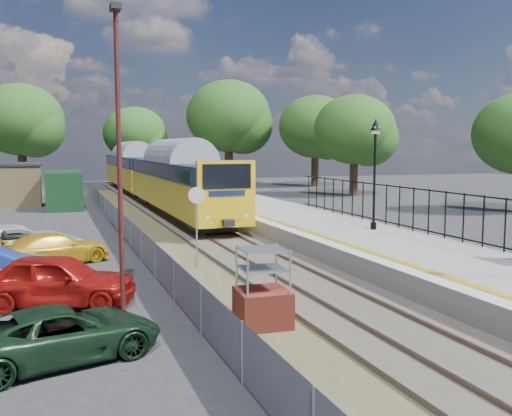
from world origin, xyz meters
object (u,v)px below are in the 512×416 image
speed_sign (197,213)px  carpark_lamp (119,145)px  victorian_lamp_north (375,148)px  car_red (57,280)px  car_yellow (55,249)px  train (150,172)px  brick_plinth (263,289)px  car_white (18,243)px  car_green (62,334)px

speed_sign → carpark_lamp: size_ratio=0.38×
victorian_lamp_north → car_red: victorian_lamp_north is taller
car_yellow → speed_sign: bearing=-138.8°
train → brick_plinth: train is taller
carpark_lamp → car_yellow: bearing=101.5°
victorian_lamp_north → train: 24.76m
carpark_lamp → car_red: 4.34m
brick_plinth → car_white: bearing=119.1°
carpark_lamp → car_red: bearing=132.1°
car_yellow → carpark_lamp: bearing=169.0°
car_green → car_white: bearing=-8.9°
brick_plinth → carpark_lamp: 5.01m
car_green → train: bearing=-28.3°
victorian_lamp_north → brick_plinth: victorian_lamp_north is taller
train → car_green: 33.56m
speed_sign → car_green: speed_sign is taller
car_green → car_yellow: (-0.03, 10.14, 0.03)m
speed_sign → car_white: 7.15m
train → car_green: train is taller
car_white → brick_plinth: bearing=-167.7°
speed_sign → car_red: bearing=-128.1°
train → speed_sign: (-2.50, -24.95, -0.34)m
car_yellow → car_white: (-1.32, 1.09, 0.12)m
train → car_white: train is taller
car_red → victorian_lamp_north: bearing=-53.2°
victorian_lamp_north → carpark_lamp: size_ratio=0.59×
speed_sign → victorian_lamp_north: bearing=22.2°
train → carpark_lamp: carpark_lamp is taller
speed_sign → car_red: (-4.81, -3.49, -1.28)m
train → carpark_lamp: (-5.75, -30.17, 2.04)m
brick_plinth → speed_sign: bearing=88.5°
speed_sign → car_green: 9.23m
brick_plinth → carpark_lamp: carpark_lamp is taller
train → speed_sign: bearing=-95.7°
train → carpark_lamp: size_ratio=5.25×
train → car_yellow: train is taller
speed_sign → car_green: bearing=-105.5°
victorian_lamp_north → train: (-5.30, 24.10, -1.96)m
carpark_lamp → car_red: size_ratio=1.83×
train → victorian_lamp_north: bearing=-77.6°
car_yellow → car_white: bearing=27.8°
car_yellow → car_white: car_white is taller
carpark_lamp → victorian_lamp_north: bearing=28.7°
victorian_lamp_north → car_red: size_ratio=1.08×
car_red → speed_sign: bearing=-36.3°
car_green → car_yellow: bearing=-15.6°
train → car_yellow: bearing=-107.9°
car_green → speed_sign: bearing=-47.3°
car_red → car_white: 7.07m
train → speed_sign: size_ratio=13.96×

